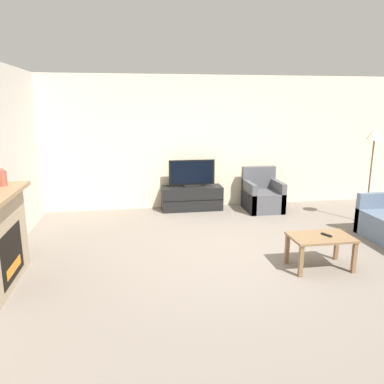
{
  "coord_description": "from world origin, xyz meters",
  "views": [
    {
      "loc": [
        -1.54,
        -4.91,
        2.12
      ],
      "look_at": [
        -0.69,
        0.44,
        0.85
      ],
      "focal_mm": 35.0,
      "sensor_mm": 36.0,
      "label": 1
    }
  ],
  "objects_px": {
    "tv": "(192,174)",
    "coffee_table": "(321,241)",
    "tv_stand": "(192,198)",
    "armchair": "(262,196)",
    "remote": "(326,235)",
    "floor_lamp": "(374,142)",
    "mantel_vase_right": "(3,178)"
  },
  "relations": [
    {
      "from": "armchair",
      "to": "remote",
      "type": "relative_size",
      "value": 5.64
    },
    {
      "from": "tv_stand",
      "to": "tv",
      "type": "height_order",
      "value": "tv"
    },
    {
      "from": "coffee_table",
      "to": "floor_lamp",
      "type": "height_order",
      "value": "floor_lamp"
    },
    {
      "from": "coffee_table",
      "to": "floor_lamp",
      "type": "distance_m",
      "value": 2.72
    },
    {
      "from": "tv",
      "to": "coffee_table",
      "type": "height_order",
      "value": "tv"
    },
    {
      "from": "mantel_vase_right",
      "to": "coffee_table",
      "type": "xyz_separation_m",
      "value": [
        3.99,
        -0.52,
        -0.87
      ]
    },
    {
      "from": "remote",
      "to": "tv_stand",
      "type": "bearing_deg",
      "value": 87.82
    },
    {
      "from": "coffee_table",
      "to": "remote",
      "type": "height_order",
      "value": "remote"
    },
    {
      "from": "tv_stand",
      "to": "coffee_table",
      "type": "xyz_separation_m",
      "value": [
        1.22,
        -3.06,
        0.13
      ]
    },
    {
      "from": "tv",
      "to": "armchair",
      "type": "xyz_separation_m",
      "value": [
        1.42,
        -0.24,
        -0.46
      ]
    },
    {
      "from": "mantel_vase_right",
      "to": "armchair",
      "type": "distance_m",
      "value": 4.87
    },
    {
      "from": "coffee_table",
      "to": "remote",
      "type": "distance_m",
      "value": 0.11
    },
    {
      "from": "mantel_vase_right",
      "to": "tv_stand",
      "type": "xyz_separation_m",
      "value": [
        2.76,
        2.54,
        -1.0
      ]
    },
    {
      "from": "tv",
      "to": "floor_lamp",
      "type": "distance_m",
      "value": 3.4
    },
    {
      "from": "mantel_vase_right",
      "to": "armchair",
      "type": "relative_size",
      "value": 0.26
    },
    {
      "from": "tv_stand",
      "to": "armchair",
      "type": "bearing_deg",
      "value": -9.79
    },
    {
      "from": "floor_lamp",
      "to": "tv",
      "type": "bearing_deg",
      "value": 155.9
    },
    {
      "from": "armchair",
      "to": "coffee_table",
      "type": "relative_size",
      "value": 1.07
    },
    {
      "from": "coffee_table",
      "to": "floor_lamp",
      "type": "xyz_separation_m",
      "value": [
        1.8,
        1.71,
        1.1
      ]
    },
    {
      "from": "coffee_table",
      "to": "remote",
      "type": "bearing_deg",
      "value": 5.63
    },
    {
      "from": "remote",
      "to": "floor_lamp",
      "type": "bearing_deg",
      "value": 19.27
    },
    {
      "from": "tv",
      "to": "remote",
      "type": "height_order",
      "value": "tv"
    },
    {
      "from": "tv_stand",
      "to": "tv",
      "type": "xyz_separation_m",
      "value": [
        0.0,
        -0.0,
        0.5
      ]
    },
    {
      "from": "armchair",
      "to": "coffee_table",
      "type": "bearing_deg",
      "value": -94.02
    },
    {
      "from": "tv",
      "to": "coffee_table",
      "type": "relative_size",
      "value": 1.16
    },
    {
      "from": "tv_stand",
      "to": "floor_lamp",
      "type": "xyz_separation_m",
      "value": [
        3.03,
        -1.36,
        1.23
      ]
    },
    {
      "from": "mantel_vase_right",
      "to": "tv_stand",
      "type": "height_order",
      "value": "mantel_vase_right"
    },
    {
      "from": "coffee_table",
      "to": "remote",
      "type": "relative_size",
      "value": 5.27
    },
    {
      "from": "armchair",
      "to": "remote",
      "type": "bearing_deg",
      "value": -92.44
    },
    {
      "from": "armchair",
      "to": "floor_lamp",
      "type": "bearing_deg",
      "value": -34.67
    },
    {
      "from": "floor_lamp",
      "to": "mantel_vase_right",
      "type": "bearing_deg",
      "value": -168.42
    },
    {
      "from": "floor_lamp",
      "to": "coffee_table",
      "type": "bearing_deg",
      "value": -136.61
    }
  ]
}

